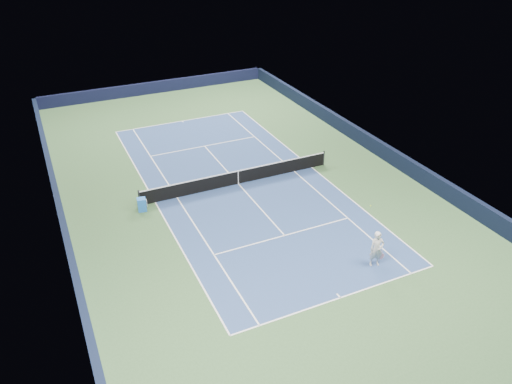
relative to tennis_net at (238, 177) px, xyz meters
name	(u,v)px	position (x,y,z in m)	size (l,w,h in m)	color
ground	(238,184)	(0.00, 0.00, -0.50)	(40.00, 40.00, 0.00)	#32542E
wall_far	(156,87)	(0.00, 19.82, 0.05)	(22.00, 0.35, 1.10)	black
wall_right	(376,146)	(10.82, 0.00, 0.05)	(0.35, 40.00, 1.10)	black
wall_left	(61,215)	(-10.82, 0.00, 0.05)	(0.35, 40.00, 1.10)	black
court_surface	(238,184)	(0.00, 0.00, -0.50)	(10.97, 23.77, 0.01)	navy
baseline_far	(182,121)	(0.00, 11.88, -0.50)	(10.97, 0.08, 0.00)	white
baseline_near	(340,298)	(0.00, -11.88, -0.50)	(10.97, 0.08, 0.00)	white
sideline_doubles_right	(312,167)	(5.49, 0.00, -0.50)	(0.08, 23.77, 0.00)	white
sideline_doubles_left	(155,202)	(-5.49, 0.00, -0.50)	(0.08, 23.77, 0.00)	white
sideline_singles_right	(294,171)	(4.12, 0.00, -0.50)	(0.08, 23.77, 0.00)	white
sideline_singles_left	(177,197)	(-4.12, 0.00, -0.50)	(0.08, 23.77, 0.00)	white
service_line_far	(205,146)	(0.00, 6.40, -0.50)	(8.23, 0.08, 0.00)	white
service_line_near	(285,235)	(0.00, -6.40, -0.50)	(8.23, 0.08, 0.00)	white
center_service_line	(238,184)	(0.00, 0.00, -0.50)	(0.08, 12.80, 0.00)	white
center_mark_far	(183,122)	(0.00, 11.73, -0.50)	(0.08, 0.30, 0.00)	white
center_mark_near	(339,296)	(0.00, -11.73, -0.50)	(0.08, 0.30, 0.00)	white
tennis_net	(238,177)	(0.00, 0.00, 0.00)	(12.90, 0.10, 1.07)	black
sponsor_cube	(142,205)	(-6.40, -0.57, -0.10)	(0.60, 0.52, 0.81)	blue
tennis_player	(377,249)	(2.90, -10.55, 0.47)	(0.89, 1.35, 2.91)	silver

